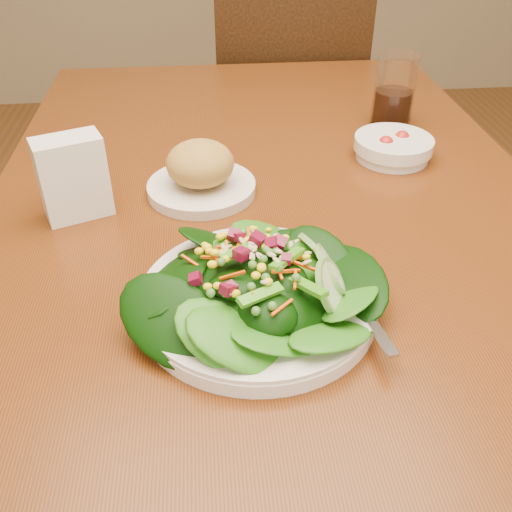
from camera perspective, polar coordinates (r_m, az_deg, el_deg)
ground_plane at (r=1.44m, az=1.05°, el=-21.36°), size 5.00×5.00×0.00m
dining_table at (r=0.96m, az=1.47°, el=0.15°), size 0.90×1.40×0.75m
chair_far at (r=1.82m, az=3.13°, el=12.63°), size 0.46×0.47×0.93m
salad_plate at (r=0.68m, az=1.00°, el=-3.06°), size 0.29×0.29×0.08m
bread_plate at (r=0.91m, az=-5.56°, el=8.27°), size 0.17×0.17×0.09m
tomato_bowl at (r=1.06m, az=13.54°, el=10.52°), size 0.14×0.14×0.05m
drinking_glass at (r=1.18m, az=13.60°, el=15.32°), size 0.08×0.08×0.14m
napkin_holder at (r=0.88m, az=-17.87°, el=7.67°), size 0.11×0.08×0.12m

